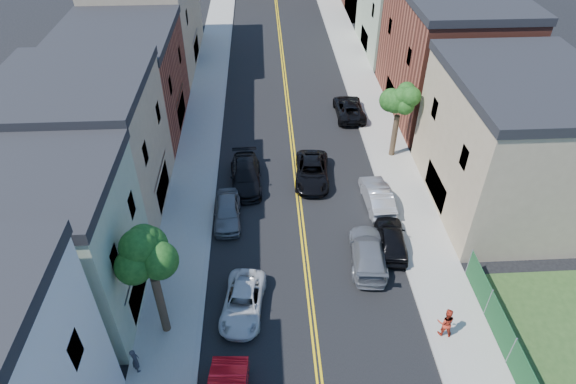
{
  "coord_description": "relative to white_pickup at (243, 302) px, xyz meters",
  "views": [
    {
      "loc": [
        -2.27,
        -2.42,
        22.15
      ],
      "look_at": [
        -0.86,
        23.16,
        2.0
      ],
      "focal_mm": 30.45,
      "sensor_mm": 36.0,
      "label": 1
    }
  ],
  "objects": [
    {
      "name": "bldg_left_brick",
      "position": [
        -10.2,
        20.88,
        3.35
      ],
      "size": [
        9.0,
        12.0,
        8.0
      ],
      "primitive_type": "cube",
      "color": "brown",
      "rests_on": "ground"
    },
    {
      "name": "grey_car_right",
      "position": [
        7.6,
        3.37,
        0.11
      ],
      "size": [
        2.68,
        5.45,
        1.53
      ],
      "primitive_type": "imported",
      "rotation": [
        0.0,
        0.0,
        3.04
      ],
      "color": "slate",
      "rests_on": "ground"
    },
    {
      "name": "pedestrian_right",
      "position": [
        10.61,
        -2.23,
        0.43
      ],
      "size": [
        1.03,
        0.87,
        1.86
      ],
      "primitive_type": "imported",
      "rotation": [
        0.0,
        0.0,
        2.94
      ],
      "color": "#B22D1B",
      "rests_on": "sidewalk_right"
    },
    {
      "name": "grey_car_left",
      "position": [
        -1.2,
        7.73,
        0.11
      ],
      "size": [
        1.93,
        4.51,
        1.52
      ],
      "primitive_type": "imported",
      "rotation": [
        0.0,
        0.0,
        0.03
      ],
      "color": "#595C61",
      "rests_on": "ground"
    },
    {
      "name": "black_car_left",
      "position": [
        0.0,
        11.74,
        0.14
      ],
      "size": [
        2.45,
        5.53,
        1.58
      ],
      "primitive_type": "imported",
      "rotation": [
        0.0,
        0.0,
        0.04
      ],
      "color": "black",
      "rests_on": "ground"
    },
    {
      "name": "bldg_left_tan_far",
      "position": [
        -10.2,
        34.88,
        4.1
      ],
      "size": [
        9.0,
        16.0,
        9.5
      ],
      "primitive_type": "cube",
      "color": "#998466",
      "rests_on": "ground"
    },
    {
      "name": "bldg_right_brick",
      "position": [
        17.8,
        22.88,
        4.35
      ],
      "size": [
        9.0,
        14.0,
        10.0
      ],
      "primitive_type": "cube",
      "color": "brown",
      "rests_on": "ground"
    },
    {
      "name": "pedestrian_left",
      "position": [
        -5.19,
        -3.49,
        0.27
      ],
      "size": [
        0.57,
        0.67,
        1.55
      ],
      "primitive_type": "imported",
      "rotation": [
        0.0,
        0.0,
        1.99
      ],
      "color": "#292B32",
      "rests_on": "sidewalk_left"
    },
    {
      "name": "curb_left",
      "position": [
        -2.35,
        24.88,
        -0.58
      ],
      "size": [
        0.3,
        100.0,
        0.15
      ],
      "primitive_type": "cube",
      "color": "gray",
      "rests_on": "ground"
    },
    {
      "name": "fence_right",
      "position": [
        13.3,
        -5.62,
        0.45
      ],
      "size": [
        0.04,
        15.0,
        1.9
      ],
      "primitive_type": "cube",
      "color": "#143F1E",
      "rests_on": "sidewalk_right"
    },
    {
      "name": "sidewalk_right",
      "position": [
        11.7,
        24.88,
        -0.58
      ],
      "size": [
        3.2,
        100.0,
        0.15
      ],
      "primitive_type": "cube",
      "color": "gray",
      "rests_on": "ground"
    },
    {
      "name": "dark_car_right_far",
      "position": [
        9.26,
        21.66,
        0.09
      ],
      "size": [
        2.5,
        5.35,
        1.48
      ],
      "primitive_type": "imported",
      "rotation": [
        0.0,
        0.0,
        3.15
      ],
      "color": "black",
      "rests_on": "ground"
    },
    {
      "name": "black_suv_lane",
      "position": [
        4.95,
        11.99,
        0.09
      ],
      "size": [
        2.92,
        5.53,
        1.48
      ],
      "primitive_type": "imported",
      "rotation": [
        0.0,
        0.0,
        -0.09
      ],
      "color": "black",
      "rests_on": "ground"
    },
    {
      "name": "bldg_left_tan_near",
      "position": [
        -10.2,
        9.88,
        3.85
      ],
      "size": [
        9.0,
        10.0,
        9.0
      ],
      "primitive_type": "cube",
      "color": "#998466",
      "rests_on": "ground"
    },
    {
      "name": "tree_left_mid",
      "position": [
        -4.08,
        -1.11,
        5.93
      ],
      "size": [
        5.2,
        5.2,
        9.29
      ],
      "color": "#3A271D",
      "rests_on": "sidewalk_left"
    },
    {
      "name": "bldg_left_palegrn",
      "position": [
        -10.2,
        0.88,
        3.6
      ],
      "size": [
        9.0,
        8.0,
        8.5
      ],
      "primitive_type": "cube",
      "color": "gray",
      "rests_on": "ground"
    },
    {
      "name": "black_car_right",
      "position": [
        9.3,
        4.5,
        0.11
      ],
      "size": [
        2.26,
        4.64,
        1.52
      ],
      "primitive_type": "imported",
      "rotation": [
        0.0,
        0.0,
        3.04
      ],
      "color": "black",
      "rests_on": "ground"
    },
    {
      "name": "sidewalk_left",
      "position": [
        -4.1,
        24.88,
        -0.58
      ],
      "size": [
        3.2,
        100.0,
        0.15
      ],
      "primitive_type": "cube",
      "color": "gray",
      "rests_on": "ground"
    },
    {
      "name": "tree_right_far",
      "position": [
        11.72,
        14.88,
        5.11
      ],
      "size": [
        4.4,
        4.4,
        8.03
      ],
      "color": "#3A271D",
      "rests_on": "sidewalk_right"
    },
    {
      "name": "silver_car_right",
      "position": [
        9.25,
        8.79,
        0.13
      ],
      "size": [
        1.86,
        4.79,
        1.55
      ],
      "primitive_type": "imported",
      "rotation": [
        0.0,
        0.0,
        3.19
      ],
      "color": "#A0A1A7",
      "rests_on": "ground"
    },
    {
      "name": "bldg_right_palegrn",
      "position": [
        17.8,
        36.88,
        3.6
      ],
      "size": [
        9.0,
        12.0,
        8.5
      ],
      "primitive_type": "cube",
      "color": "gray",
      "rests_on": "ground"
    },
    {
      "name": "white_pickup",
      "position": [
        0.0,
        0.0,
        0.0
      ],
      "size": [
        2.74,
        4.93,
        1.3
      ],
      "primitive_type": "imported",
      "rotation": [
        0.0,
        0.0,
        -0.13
      ],
      "color": "silver",
      "rests_on": "ground"
    },
    {
      "name": "bldg_right_tan",
      "position": [
        17.8,
        8.88,
        3.85
      ],
      "size": [
        9.0,
        12.0,
        9.0
      ],
      "primitive_type": "cube",
      "color": "#998466",
      "rests_on": "ground"
    },
    {
      "name": "curb_right",
      "position": [
        9.95,
        24.88,
        -0.58
      ],
      "size": [
        0.3,
        100.0,
        0.15
      ],
      "primitive_type": "cube",
      "color": "gray",
      "rests_on": "ground"
    }
  ]
}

